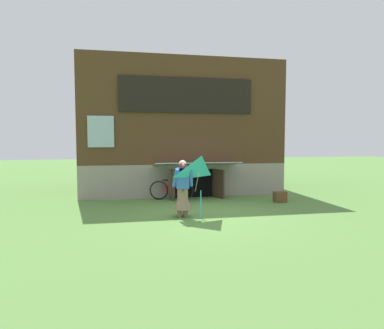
{
  "coord_description": "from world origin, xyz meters",
  "views": [
    {
      "loc": [
        -2.18,
        -9.18,
        2.12
      ],
      "look_at": [
        -0.16,
        1.15,
        1.36
      ],
      "focal_mm": 31.26,
      "sensor_mm": 36.0,
      "label": 1
    }
  ],
  "objects_px": {
    "person": "(183,193)",
    "kite": "(202,171)",
    "wooden_crate": "(280,197)",
    "bicycle_red": "(171,190)"
  },
  "relations": [
    {
      "from": "person",
      "to": "kite",
      "type": "height_order",
      "value": "kite"
    },
    {
      "from": "person",
      "to": "kite",
      "type": "distance_m",
      "value": 0.92
    },
    {
      "from": "wooden_crate",
      "to": "person",
      "type": "bearing_deg",
      "value": -157.01
    },
    {
      "from": "person",
      "to": "kite",
      "type": "relative_size",
      "value": 0.96
    },
    {
      "from": "person",
      "to": "wooden_crate",
      "type": "relative_size",
      "value": 4.04
    },
    {
      "from": "kite",
      "to": "wooden_crate",
      "type": "relative_size",
      "value": 4.23
    },
    {
      "from": "bicycle_red",
      "to": "wooden_crate",
      "type": "height_order",
      "value": "bicycle_red"
    },
    {
      "from": "kite",
      "to": "person",
      "type": "bearing_deg",
      "value": 131.51
    },
    {
      "from": "bicycle_red",
      "to": "wooden_crate",
      "type": "xyz_separation_m",
      "value": [
        3.61,
        -1.16,
        -0.17
      ]
    },
    {
      "from": "kite",
      "to": "bicycle_red",
      "type": "height_order",
      "value": "kite"
    }
  ]
}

